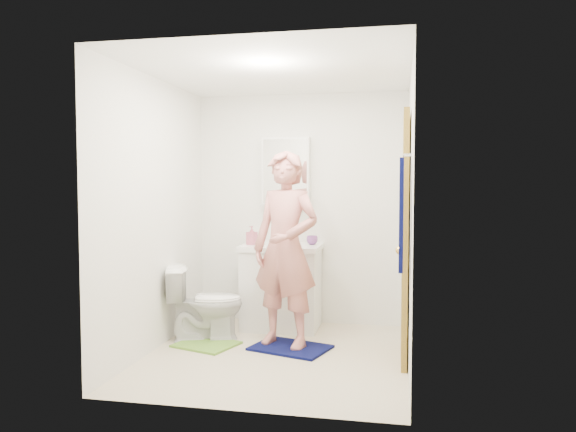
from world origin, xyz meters
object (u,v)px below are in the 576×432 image
(soap_dispenser, at_px, (252,235))
(medicine_cabinet, at_px, (286,171))
(towel, at_px, (401,215))
(man, at_px, (286,249))
(toilet, at_px, (205,303))
(toothbrush_cup, at_px, (312,240))
(vanity_cabinet, at_px, (282,289))

(soap_dispenser, bearing_deg, medicine_cabinet, 41.62)
(towel, xyz_separation_m, man, (-1.00, 0.82, -0.36))
(medicine_cabinet, distance_m, soap_dispenser, 0.77)
(toilet, bearing_deg, soap_dispenser, -47.60)
(toilet, distance_m, toothbrush_cup, 1.25)
(soap_dispenser, xyz_separation_m, toothbrush_cup, (0.60, 0.12, -0.05))
(vanity_cabinet, xyz_separation_m, medicine_cabinet, (0.00, 0.22, 1.20))
(toilet, height_order, man, man)
(medicine_cabinet, xyz_separation_m, towel, (1.18, -1.71, -0.35))
(towel, relative_size, man, 0.46)
(vanity_cabinet, height_order, towel, towel)
(soap_dispenser, bearing_deg, towel, -44.28)
(medicine_cabinet, relative_size, man, 0.40)
(man, bearing_deg, toilet, -168.72)
(medicine_cabinet, distance_m, toothbrush_cup, 0.78)
(man, bearing_deg, towel, -20.95)
(towel, xyz_separation_m, toilet, (-1.80, 0.92, -0.90))
(medicine_cabinet, bearing_deg, man, -78.76)
(soap_dispenser, relative_size, man, 0.11)
(toilet, distance_m, man, 0.96)
(vanity_cabinet, relative_size, medicine_cabinet, 1.14)
(medicine_cabinet, xyz_separation_m, soap_dispenser, (-0.30, -0.27, -0.65))
(toothbrush_cup, relative_size, man, 0.07)
(toilet, xyz_separation_m, man, (0.79, -0.10, 0.54))
(vanity_cabinet, bearing_deg, toothbrush_cup, 15.49)
(towel, bearing_deg, toilet, 152.94)
(towel, distance_m, man, 1.34)
(toilet, relative_size, toothbrush_cup, 6.17)
(medicine_cabinet, distance_m, man, 1.15)
(towel, distance_m, soap_dispenser, 2.09)
(man, bearing_deg, soap_dispenser, 145.69)
(medicine_cabinet, relative_size, soap_dispenser, 3.67)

